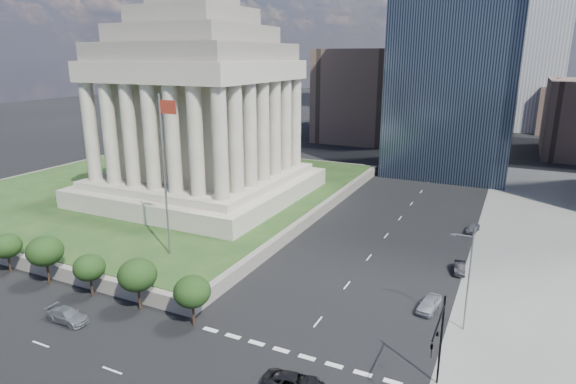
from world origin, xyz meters
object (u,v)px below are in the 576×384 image
Objects in this scene: war_memorial at (198,84)px; street_lamp_north at (467,277)px; flagpole at (165,168)px; suv_grey at (67,315)px; parked_sedan_far at (473,228)px; pickup_truck at (294,383)px; traffic_signal_ne at (439,339)px; parked_sedan_near at (429,304)px; parked_sedan_mid at (460,268)px.

war_memorial is 54.92m from street_lamp_north.
war_memorial is at bearing 116.89° from flagpole.
parked_sedan_far is at bearing -36.56° from suv_grey.
flagpole reaches higher than pickup_truck.
flagpole is 2.50× the size of traffic_signal_ne.
flagpole is at bearing -165.46° from parked_sedan_near.
flagpole is at bearing -178.37° from street_lamp_north.
parked_sedan_near is at bearing 6.09° from flagpole.
pickup_truck is (-11.08, -15.51, -4.95)m from street_lamp_north.
traffic_signal_ne is at bearing -36.42° from war_memorial.
parked_sedan_mid is at bearing -11.81° from war_memorial.
war_memorial reaches higher than flagpole.
street_lamp_north is 1.96× the size of pickup_truck.
war_memorial is 1.95× the size of flagpole.
flagpole is at bearing 49.87° from pickup_truck.
suv_grey is at bearing -142.18° from parked_sedan_near.
suv_grey is 1.12× the size of parked_sedan_near.
suv_grey is at bearing -117.72° from parked_sedan_far.
parked_sedan_far is at bearing 91.41° from traffic_signal_ne.
war_memorial is 28.16m from flagpole.
flagpole is 36.69m from traffic_signal_ne.
traffic_signal_ne is 11.34m from street_lamp_north.
traffic_signal_ne is 2.17× the size of parked_sedan_far.
flagpole is 4.14× the size of suv_grey.
street_lamp_north reaches higher than parked_sedan_near.
pickup_truck is (-10.25, -4.21, -4.54)m from traffic_signal_ne.
street_lamp_north is at bearing -25.92° from war_memorial.
war_memorial is 4.88× the size of traffic_signal_ne.
pickup_truck is (24.08, -14.51, -12.40)m from flagpole.
parked_sedan_near is (32.73, 18.41, 0.03)m from suv_grey.
street_lamp_north is 2.07× the size of suv_grey.
parked_sedan_mid is at bearing 89.43° from parked_sedan_near.
parked_sedan_near is (31.56, 3.37, -12.38)m from flagpole.
traffic_signal_ne reaches higher than pickup_truck.
parked_sedan_mid is (-1.00, 24.79, -4.63)m from traffic_signal_ne.
parked_sedan_near reaches higher than suv_grey.
traffic_signal_ne reaches higher than parked_sedan_far.
traffic_signal_ne is 14.66m from parked_sedan_near.
traffic_signal_ne is 1.86× the size of parked_sedan_near.
parked_sedan_far is at bearing -20.70° from pickup_truck.
flagpole is at bearing -3.75° from suv_grey.
parked_sedan_mid is at bearing 23.49° from flagpole.
traffic_signal_ne is at bearing -76.72° from pickup_truck.
parked_sedan_mid is at bearing 97.72° from street_lamp_north.
flagpole is 3.91× the size of pickup_truck.
war_memorial is 8.07× the size of suv_grey.
traffic_signal_ne is at bearing -94.19° from street_lamp_north.
traffic_signal_ne is 2.13× the size of parked_sedan_mid.
suv_grey is at bearing -94.43° from flagpole.
street_lamp_north is at bearing -24.89° from parked_sedan_near.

